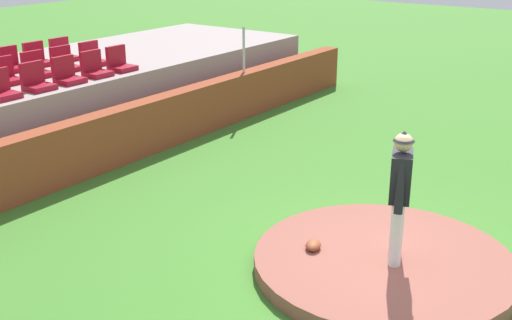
# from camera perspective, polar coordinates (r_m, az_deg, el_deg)

# --- Properties ---
(ground_plane) EXTENTS (60.00, 60.00, 0.00)m
(ground_plane) POSITION_cam_1_polar(r_m,az_deg,el_deg) (8.71, 11.14, -9.43)
(ground_plane) COLOR #3C7928
(pitchers_mound) EXTENTS (3.38, 3.38, 0.19)m
(pitchers_mound) POSITION_cam_1_polar(r_m,az_deg,el_deg) (8.66, 11.18, -8.88)
(pitchers_mound) COLOR #8F5044
(pitchers_mound) RESTS_ON ground_plane
(pitcher) EXTENTS (0.72, 0.41, 1.72)m
(pitcher) POSITION_cam_1_polar(r_m,az_deg,el_deg) (8.17, 12.58, -2.32)
(pitcher) COLOR silver
(pitcher) RESTS_ON pitchers_mound
(baseball) EXTENTS (0.07, 0.07, 0.07)m
(baseball) POSITION_cam_1_polar(r_m,az_deg,el_deg) (9.00, 12.52, -6.88)
(baseball) COLOR white
(baseball) RESTS_ON pitchers_mound
(fielding_glove) EXTENTS (0.35, 0.30, 0.11)m
(fielding_glove) POSITION_cam_1_polar(r_m,az_deg,el_deg) (8.65, 5.07, -7.48)
(fielding_glove) COLOR brown
(fielding_glove) RESTS_ON pitchers_mound
(brick_barrier) EXTENTS (17.92, 0.40, 1.05)m
(brick_barrier) POSITION_cam_1_polar(r_m,az_deg,el_deg) (11.84, -15.08, 1.02)
(brick_barrier) COLOR brown
(brick_barrier) RESTS_ON ground_plane
(fence_post_right) EXTENTS (0.06, 0.06, 1.05)m
(fence_post_right) POSITION_cam_1_polar(r_m,az_deg,el_deg) (14.99, -1.09, 9.70)
(fence_post_right) COLOR silver
(fence_post_right) RESTS_ON brick_barrier
(stadium_chair_2) EXTENTS (0.48, 0.44, 0.50)m
(stadium_chair_2) POSITION_cam_1_polar(r_m,az_deg,el_deg) (12.03, -21.60, 5.81)
(stadium_chair_2) COLOR maroon
(stadium_chair_2) RESTS_ON bleacher_platform
(stadium_chair_3) EXTENTS (0.48, 0.44, 0.50)m
(stadium_chair_3) POSITION_cam_1_polar(r_m,az_deg,el_deg) (12.46, -18.79, 6.59)
(stadium_chair_3) COLOR maroon
(stadium_chair_3) RESTS_ON bleacher_platform
(stadium_chair_4) EXTENTS (0.48, 0.44, 0.50)m
(stadium_chair_4) POSITION_cam_1_polar(r_m,az_deg,el_deg) (12.85, -16.31, 7.23)
(stadium_chair_4) COLOR maroon
(stadium_chair_4) RESTS_ON bleacher_platform
(stadium_chair_5) EXTENTS (0.48, 0.44, 0.50)m
(stadium_chair_5) POSITION_cam_1_polar(r_m,az_deg,el_deg) (13.30, -14.02, 7.85)
(stadium_chair_5) COLOR maroon
(stadium_chair_5) RESTS_ON bleacher_platform
(stadium_chair_6) EXTENTS (0.48, 0.44, 0.50)m
(stadium_chair_6) POSITION_cam_1_polar(r_m,az_deg,el_deg) (13.74, -11.92, 8.38)
(stadium_chair_6) COLOR maroon
(stadium_chair_6) RESTS_ON bleacher_platform
(stadium_chair_10) EXTENTS (0.48, 0.44, 0.50)m
(stadium_chair_10) POSITION_cam_1_polar(r_m,az_deg,el_deg) (13.15, -21.21, 6.96)
(stadium_chair_10) COLOR maroon
(stadium_chair_10) RESTS_ON bleacher_platform
(stadium_chair_11) EXTENTS (0.48, 0.44, 0.50)m
(stadium_chair_11) POSITION_cam_1_polar(r_m,az_deg,el_deg) (13.57, -18.80, 7.61)
(stadium_chair_11) COLOR maroon
(stadium_chair_11) RESTS_ON bleacher_platform
(stadium_chair_12) EXTENTS (0.48, 0.44, 0.50)m
(stadium_chair_12) POSITION_cam_1_polar(r_m,az_deg,el_deg) (13.98, -16.54, 8.17)
(stadium_chair_12) COLOR maroon
(stadium_chair_12) RESTS_ON bleacher_platform
(stadium_chair_13) EXTENTS (0.48, 0.44, 0.50)m
(stadium_chair_13) POSITION_cam_1_polar(r_m,az_deg,el_deg) (14.41, -14.22, 8.72)
(stadium_chair_13) COLOR maroon
(stadium_chair_13) RESTS_ON bleacher_platform
(stadium_chair_18) EXTENTS (0.48, 0.44, 0.50)m
(stadium_chair_18) POSITION_cam_1_polar(r_m,az_deg,el_deg) (14.30, -20.83, 7.95)
(stadium_chair_18) COLOR maroon
(stadium_chair_18) RESTS_ON bleacher_platform
(stadium_chair_19) EXTENTS (0.48, 0.44, 0.50)m
(stadium_chair_19) POSITION_cam_1_polar(r_m,az_deg,el_deg) (14.69, -18.74, 8.48)
(stadium_chair_19) COLOR maroon
(stadium_chair_19) RESTS_ON bleacher_platform
(stadium_chair_20) EXTENTS (0.48, 0.44, 0.50)m
(stadium_chair_20) POSITION_cam_1_polar(r_m,az_deg,el_deg) (15.09, -16.67, 8.97)
(stadium_chair_20) COLOR maroon
(stadium_chair_20) RESTS_ON bleacher_platform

